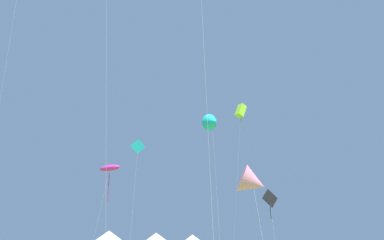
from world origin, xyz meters
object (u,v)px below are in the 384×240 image
at_px(kite_cyan_delta, 212,122).
at_px(kite_cyan_diamond, 138,148).
at_px(kite_magenta_parafoil, 110,168).
at_px(festival_tent_center, 156,240).
at_px(kite_lime_box, 241,111).
at_px(festival_tent_right, 109,238).
at_px(kite_black_diamond, 270,199).
at_px(kite_pink_delta, 253,182).

relative_size(kite_cyan_delta, kite_cyan_diamond, 1.01).
distance_m(kite_magenta_parafoil, festival_tent_center, 22.98).
bearing_deg(kite_cyan_diamond, kite_lime_box, 29.88).
bearing_deg(festival_tent_right, kite_lime_box, -37.21).
height_order(kite_black_diamond, kite_magenta_parafoil, kite_magenta_parafoil).
relative_size(kite_black_diamond, kite_cyan_diamond, 0.58).
bearing_deg(kite_cyan_delta, kite_lime_box, 63.10).
relative_size(festival_tent_right, festival_tent_center, 1.13).
bearing_deg(kite_magenta_parafoil, festival_tent_right, 86.80).
bearing_deg(kite_lime_box, kite_pink_delta, -109.10).
xyz_separation_m(kite_pink_delta, kite_black_diamond, (10.83, 21.27, 0.83)).
distance_m(kite_cyan_delta, kite_magenta_parafoil, 23.58).
height_order(kite_pink_delta, kite_magenta_parafoil, kite_magenta_parafoil).
bearing_deg(kite_black_diamond, kite_magenta_parafoil, 156.94).
height_order(kite_lime_box, festival_tent_center, kite_lime_box).
bearing_deg(kite_magenta_parafoil, kite_cyan_diamond, -68.59).
bearing_deg(kite_black_diamond, festival_tent_center, 112.99).
height_order(kite_pink_delta, festival_tent_right, kite_pink_delta).
height_order(kite_black_diamond, festival_tent_center, kite_black_diamond).
height_order(kite_cyan_delta, kite_magenta_parafoil, kite_cyan_delta).
distance_m(kite_cyan_diamond, festival_tent_center, 29.66).
distance_m(kite_pink_delta, festival_tent_center, 48.64).
bearing_deg(festival_tent_right, kite_cyan_delta, -77.38).
distance_m(kite_black_diamond, kite_cyan_diamond, 19.16).
xyz_separation_m(kite_pink_delta, kite_magenta_parafoil, (-10.52, 30.36, 5.71)).
height_order(kite_pink_delta, kite_cyan_diamond, kite_cyan_diamond).
bearing_deg(festival_tent_right, kite_magenta_parafoil, -93.20).
relative_size(kite_cyan_diamond, festival_tent_center, 3.35).
distance_m(kite_pink_delta, kite_cyan_diamond, 24.22).
height_order(kite_magenta_parafoil, festival_tent_center, kite_magenta_parafoil).
bearing_deg(festival_tent_right, kite_cyan_diamond, -85.08).
xyz_separation_m(kite_cyan_diamond, festival_tent_center, (6.54, 26.45, -11.72)).
bearing_deg(kite_cyan_diamond, festival_tent_right, 94.92).
xyz_separation_m(kite_lime_box, festival_tent_center, (-11.99, 15.80, -21.50)).
relative_size(kite_pink_delta, festival_tent_right, 1.55).
xyz_separation_m(kite_pink_delta, kite_lime_box, (11.30, 32.62, 16.95)).
bearing_deg(kite_lime_box, kite_cyan_delta, -116.90).
xyz_separation_m(kite_cyan_delta, kite_cyan_diamond, (-6.55, 12.97, -0.34)).
relative_size(kite_black_diamond, festival_tent_right, 1.71).
xyz_separation_m(festival_tent_right, festival_tent_center, (8.81, -0.00, -0.20)).
distance_m(kite_black_diamond, festival_tent_right, 34.32).
relative_size(kite_pink_delta, kite_cyan_diamond, 0.52).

